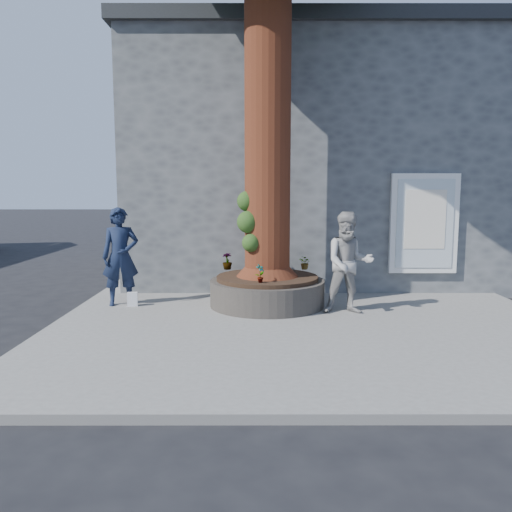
{
  "coord_description": "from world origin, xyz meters",
  "views": [
    {
      "loc": [
        0.56,
        -7.9,
        2.41
      ],
      "look_at": [
        0.57,
        1.04,
        1.25
      ],
      "focal_mm": 35.0,
      "sensor_mm": 36.0,
      "label": 1
    }
  ],
  "objects": [
    {
      "name": "plant_b",
      "position": [
        0.89,
        2.85,
        0.94
      ],
      "size": [
        0.3,
        0.3,
        0.44
      ],
      "primitive_type": "imported",
      "rotation": [
        0.0,
        0.0,
        1.86
      ],
      "color": "gray",
      "rests_on": "planter"
    },
    {
      "name": "ground",
      "position": [
        0.0,
        0.0,
        0.0
      ],
      "size": [
        120.0,
        120.0,
        0.0
      ],
      "primitive_type": "plane",
      "color": "black",
      "rests_on": "ground"
    },
    {
      "name": "plant_d",
      "position": [
        1.65,
        2.85,
        0.87
      ],
      "size": [
        0.35,
        0.36,
        0.3
      ],
      "primitive_type": "imported",
      "rotation": [
        0.0,
        0.0,
        5.33
      ],
      "color": "gray",
      "rests_on": "planter"
    },
    {
      "name": "yellow_line",
      "position": [
        -3.05,
        1.0,
        0.0
      ],
      "size": [
        0.1,
        30.0,
        0.01
      ],
      "primitive_type": "cube",
      "color": "yellow",
      "rests_on": "ground"
    },
    {
      "name": "plant_a",
      "position": [
        0.65,
        1.25,
        0.9
      ],
      "size": [
        0.22,
        0.22,
        0.35
      ],
      "primitive_type": "imported",
      "rotation": [
        0.0,
        0.0,
        0.83
      ],
      "color": "gray",
      "rests_on": "planter"
    },
    {
      "name": "woman",
      "position": [
        2.32,
        1.35,
        1.08
      ],
      "size": [
        0.94,
        0.73,
        1.92
      ],
      "primitive_type": "imported",
      "rotation": [
        0.0,
        0.0,
        -0.01
      ],
      "color": "#9C9995",
      "rests_on": "pavement"
    },
    {
      "name": "pavement",
      "position": [
        1.5,
        1.0,
        0.06
      ],
      "size": [
        9.0,
        8.0,
        0.12
      ],
      "primitive_type": "cube",
      "color": "slate",
      "rests_on": "ground"
    },
    {
      "name": "plant_c",
      "position": [
        -0.05,
        2.85,
        0.9
      ],
      "size": [
        0.25,
        0.25,
        0.37
      ],
      "primitive_type": "imported",
      "rotation": [
        0.0,
        0.0,
        3.42
      ],
      "color": "gray",
      "rests_on": "planter"
    },
    {
      "name": "man",
      "position": [
        -2.16,
        2.04,
        1.11
      ],
      "size": [
        0.81,
        0.63,
        1.98
      ],
      "primitive_type": "imported",
      "rotation": [
        0.0,
        0.0,
        0.24
      ],
      "color": "#131C35",
      "rests_on": "pavement"
    },
    {
      "name": "shopping_bag",
      "position": [
        -1.91,
        1.92,
        0.26
      ],
      "size": [
        0.22,
        0.15,
        0.28
      ],
      "primitive_type": "cube",
      "rotation": [
        0.0,
        0.0,
        0.17
      ],
      "color": "white",
      "rests_on": "pavement"
    },
    {
      "name": "planter",
      "position": [
        0.8,
        2.0,
        0.41
      ],
      "size": [
        2.3,
        2.3,
        0.6
      ],
      "color": "black",
      "rests_on": "pavement"
    },
    {
      "name": "stone_shop",
      "position": [
        2.5,
        7.2,
        3.16
      ],
      "size": [
        10.3,
        8.3,
        6.3
      ],
      "color": "#4C4F51",
      "rests_on": "ground"
    }
  ]
}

